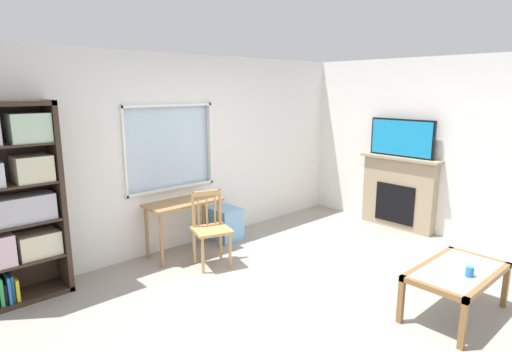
% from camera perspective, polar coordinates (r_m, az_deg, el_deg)
% --- Properties ---
extents(ground, '(6.60, 5.56, 0.02)m').
position_cam_1_polar(ground, '(4.49, 7.94, -16.45)').
color(ground, '#9E9389').
extents(wall_back_with_window, '(5.60, 0.15, 2.55)m').
position_cam_1_polar(wall_back_with_window, '(5.74, -9.34, 3.26)').
color(wall_back_with_window, white).
rests_on(wall_back_with_window, ground).
extents(wall_right, '(0.12, 4.76, 2.55)m').
position_cam_1_polar(wall_right, '(6.49, 24.63, 3.38)').
color(wall_right, white).
rests_on(wall_right, ground).
extents(bookshelf, '(0.90, 0.38, 2.00)m').
position_cam_1_polar(bookshelf, '(4.72, -30.50, -2.79)').
color(bookshelf, '#38281E').
rests_on(bookshelf, ground).
extents(desk_under_window, '(0.97, 0.46, 0.70)m').
position_cam_1_polar(desk_under_window, '(5.43, -9.84, -4.55)').
color(desk_under_window, '#A37547').
rests_on(desk_under_window, ground).
extents(wooden_chair, '(0.52, 0.51, 0.90)m').
position_cam_1_polar(wooden_chair, '(5.09, -6.20, -7.08)').
color(wooden_chair, tan).
rests_on(wooden_chair, ground).
extents(plastic_drawer_unit, '(0.35, 0.40, 0.46)m').
position_cam_1_polar(plastic_drawer_unit, '(5.98, -4.15, -6.51)').
color(plastic_drawer_unit, '#72ADDB').
rests_on(plastic_drawer_unit, ground).
extents(fireplace, '(0.26, 1.23, 1.11)m').
position_cam_1_polar(fireplace, '(6.74, 18.81, -2.09)').
color(fireplace, tan).
rests_on(fireplace, ground).
extents(tv, '(0.06, 1.00, 0.56)m').
position_cam_1_polar(tv, '(6.58, 19.22, 4.92)').
color(tv, black).
rests_on(tv, fireplace).
extents(coffee_table, '(1.06, 0.60, 0.46)m').
position_cam_1_polar(coffee_table, '(4.44, 25.67, -12.14)').
color(coffee_table, '#8C9E99').
rests_on(coffee_table, ground).
extents(sippy_cup, '(0.07, 0.07, 0.09)m').
position_cam_1_polar(sippy_cup, '(4.29, 27.08, -11.49)').
color(sippy_cup, '#337FD6').
rests_on(sippy_cup, coffee_table).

